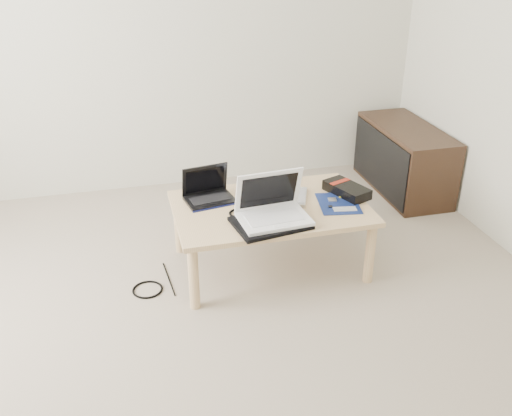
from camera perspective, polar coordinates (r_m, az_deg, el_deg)
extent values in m
plane|color=#AA9A89|center=(2.85, -5.10, -13.99)|extent=(4.00, 4.00, 0.00)
cube|color=beige|center=(4.24, -10.86, 18.85)|extent=(4.00, 0.10, 2.60)
cube|color=#D5AE80|center=(3.26, 1.46, -0.03)|extent=(1.10, 0.70, 0.03)
cylinder|color=#D5AE80|center=(3.02, -6.25, -6.99)|extent=(0.06, 0.06, 0.37)
cylinder|color=#D5AE80|center=(3.28, 11.33, -4.47)|extent=(0.06, 0.06, 0.37)
cylinder|color=#D5AE80|center=(3.54, -7.74, -1.69)|extent=(0.06, 0.06, 0.37)
cylinder|color=#D5AE80|center=(3.76, 7.54, 0.12)|extent=(0.06, 0.06, 0.37)
cube|color=#382217|center=(4.45, 14.60, 4.77)|extent=(0.40, 0.90, 0.50)
cube|color=black|center=(4.36, 12.27, 4.57)|extent=(0.02, 0.86, 0.44)
cube|color=black|center=(3.42, 1.01, 1.88)|extent=(0.29, 0.25, 0.03)
cube|color=black|center=(3.32, -4.63, 0.81)|extent=(0.30, 0.23, 0.02)
cube|color=black|center=(3.31, -4.61, 0.94)|extent=(0.24, 0.14, 0.00)
cube|color=black|center=(3.25, -4.20, 0.45)|extent=(0.06, 0.04, 0.00)
cube|color=black|center=(3.34, -5.15, 2.87)|extent=(0.28, 0.09, 0.18)
cube|color=black|center=(3.34, -5.11, 2.82)|extent=(0.23, 0.07, 0.15)
cube|color=#0C1244|center=(3.24, -4.05, 0.06)|extent=(0.27, 0.06, 0.01)
cube|color=black|center=(3.30, 0.72, 0.70)|extent=(0.23, 0.18, 0.01)
cube|color=white|center=(3.30, 0.72, 0.79)|extent=(0.19, 0.14, 0.00)
cube|color=#B9BABE|center=(3.35, 4.56, 1.10)|extent=(0.14, 0.25, 0.02)
cube|color=#97989C|center=(3.34, 4.57, 1.27)|extent=(0.12, 0.20, 0.00)
cube|color=black|center=(3.05, 1.45, -1.51)|extent=(0.43, 0.34, 0.02)
cube|color=white|center=(3.06, 1.84, -1.09)|extent=(0.39, 0.29, 0.02)
cube|color=white|center=(3.05, 1.88, -0.95)|extent=(0.31, 0.17, 0.00)
cube|color=white|center=(2.97, 2.50, -1.75)|extent=(0.08, 0.04, 0.00)
cube|color=white|center=(3.08, 1.26, 1.81)|extent=(0.37, 0.11, 0.24)
cube|color=black|center=(3.07, 1.30, 1.73)|extent=(0.32, 0.08, 0.19)
cube|color=#0D1D54|center=(3.31, 8.23, 0.46)|extent=(0.27, 0.31, 0.01)
cube|color=#B9BABE|center=(3.34, 7.64, 0.83)|extent=(0.05, 0.05, 0.01)
cube|color=yellow|center=(3.40, 9.02, 1.23)|extent=(0.09, 0.02, 0.01)
cube|color=yellow|center=(3.38, 9.08, 1.11)|extent=(0.09, 0.02, 0.01)
cube|color=silver|center=(3.26, 8.80, 0.05)|extent=(0.13, 0.03, 0.01)
cube|color=silver|center=(3.24, 8.87, -0.10)|extent=(0.13, 0.03, 0.01)
cube|color=silver|center=(3.23, 8.95, -0.25)|extent=(0.13, 0.03, 0.01)
cube|color=black|center=(3.26, 7.45, 0.15)|extent=(0.03, 0.03, 0.01)
cube|color=black|center=(3.42, 9.06, 1.82)|extent=(0.23, 0.31, 0.06)
cube|color=#9C1E0E|center=(3.45, 8.41, 2.63)|extent=(0.14, 0.08, 0.00)
torus|color=black|center=(3.16, -1.77, -0.52)|extent=(0.13, 0.13, 0.01)
torus|color=black|center=(3.29, -10.80, -8.01)|extent=(0.22, 0.22, 0.01)
cylinder|color=black|center=(3.36, -8.70, -7.02)|extent=(0.04, 0.35, 0.01)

